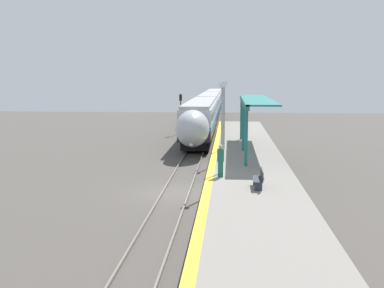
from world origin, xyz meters
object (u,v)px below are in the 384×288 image
lamppost_near (222,121)px  lamppost_mid (224,111)px  platform_bench (259,178)px  train (209,106)px  person_waiting (221,160)px  railway_signal (181,110)px

lamppost_near → lamppost_mid: 8.50m
platform_bench → lamppost_near: lamppost_near is taller
train → lamppost_near: (2.44, -39.91, 1.61)m
person_waiting → railway_signal: railway_signal is taller
railway_signal → lamppost_mid: bearing=-74.2°
train → lamppost_mid: (2.44, -31.41, 1.61)m
platform_bench → person_waiting: person_waiting is taller
train → person_waiting: bearing=-86.7°
platform_bench → railway_signal: 30.29m
railway_signal → train: bearing=79.8°
person_waiting → railway_signal: bearing=100.3°
railway_signal → lamppost_near: size_ratio=0.89×
platform_bench → lamppost_mid: (-1.87, 12.02, 2.39)m
railway_signal → lamppost_mid: size_ratio=0.89×
railway_signal → lamppost_near: bearing=-79.2°
train → railway_signal: 14.17m
train → platform_bench: train is taller
lamppost_near → person_waiting: bearing=-92.2°
railway_signal → lamppost_near: (4.94, -25.97, 1.17)m
platform_bench → lamppost_near: 4.65m
lamppost_near → lamppost_mid: (0.00, 8.50, 0.00)m
train → lamppost_near: lamppost_near is taller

